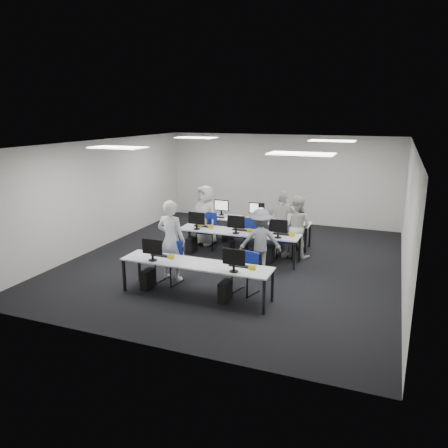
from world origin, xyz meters
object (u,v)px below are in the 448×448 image
at_px(chair_2, 207,238).
at_px(chair_4, 284,247).
at_px(desk_mid, 238,233).
at_px(student_3, 281,223).
at_px(desk_front, 196,265).
at_px(photographer, 261,241).
at_px(student_0, 171,240).
at_px(student_2, 205,215).
at_px(chair_5, 207,235).
at_px(student_1, 296,227).
at_px(chair_3, 242,241).
at_px(chair_7, 284,243).
at_px(chair_1, 246,280).
at_px(chair_0, 170,270).
at_px(chair_6, 250,238).

relative_size(chair_2, chair_4, 1.10).
xyz_separation_m(chair_2, chair_4, (2.19, 0.06, -0.03)).
xyz_separation_m(desk_mid, chair_4, (1.08, 0.56, -0.40)).
bearing_deg(student_3, chair_4, -37.97).
height_order(chair_2, chair_4, chair_2).
xyz_separation_m(desk_front, photographer, (0.81, 1.91, 0.09)).
bearing_deg(student_0, student_2, -79.00).
height_order(chair_2, photographer, photographer).
xyz_separation_m(chair_5, student_0, (0.35, -2.77, 0.65)).
height_order(chair_4, chair_5, chair_4).
distance_m(desk_front, student_1, 3.59).
xyz_separation_m(chair_3, student_3, (1.07, 0.03, 0.60)).
relative_size(desk_mid, chair_3, 3.58).
xyz_separation_m(chair_3, chair_7, (1.12, 0.18, 0.02)).
height_order(chair_7, student_3, student_3).
bearing_deg(chair_5, chair_4, 0.04).
height_order(chair_1, photographer, photographer).
distance_m(chair_5, student_1, 2.69).
bearing_deg(photographer, student_1, -129.09).
distance_m(chair_3, chair_4, 1.19).
height_order(desk_front, chair_0, chair_0).
xyz_separation_m(chair_2, student_3, (2.07, 0.17, 0.57)).
distance_m(desk_mid, student_3, 1.19).
bearing_deg(chair_6, chair_7, -17.56).
height_order(chair_5, student_1, student_1).
xyz_separation_m(chair_0, chair_7, (1.88, 2.95, 0.01)).
bearing_deg(chair_5, photographer, -29.50).
distance_m(desk_mid, chair_1, 2.27).
relative_size(chair_0, student_2, 0.54).
distance_m(desk_mid, chair_6, 1.02).
bearing_deg(chair_0, chair_5, 106.29).
xyz_separation_m(chair_4, chair_6, (-1.05, 0.39, 0.01)).
distance_m(chair_1, student_2, 3.73).
bearing_deg(chair_1, chair_4, 102.50).
relative_size(desk_front, chair_6, 3.44).
bearing_deg(chair_5, student_1, 4.12).
bearing_deg(chair_4, student_0, -147.89).
xyz_separation_m(chair_6, student_0, (-0.95, -2.86, 0.63)).
xyz_separation_m(student_1, photographer, (-0.55, -1.41, -0.05)).
height_order(chair_0, chair_4, chair_0).
distance_m(student_2, student_3, 2.29).
xyz_separation_m(desk_mid, chair_5, (-1.27, 0.85, -0.41)).
height_order(desk_front, photographer, photographer).
xyz_separation_m(chair_4, photographer, (-0.27, -1.25, 0.48)).
bearing_deg(student_2, chair_2, -37.30).
bearing_deg(chair_0, chair_7, 66.16).
distance_m(desk_front, chair_1, 1.13).
height_order(chair_0, chair_2, chair_2).
height_order(desk_front, chair_5, chair_5).
relative_size(chair_0, chair_1, 1.08).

